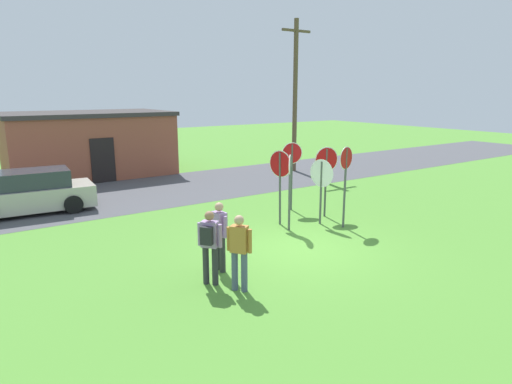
{
  "coord_description": "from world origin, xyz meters",
  "views": [
    {
      "loc": [
        -7.4,
        -8.77,
        4.21
      ],
      "look_at": [
        -0.23,
        1.73,
        1.3
      ],
      "focal_mm": 30.86,
      "sensor_mm": 36.0,
      "label": 1
    }
  ],
  "objects_px": {
    "stop_sign_low_front": "(321,180)",
    "person_holding_notes": "(220,233)",
    "stop_sign_rear_left": "(292,164)",
    "person_on_left": "(210,243)",
    "parked_car_on_street": "(30,193)",
    "stop_sign_tallest": "(290,181)",
    "stop_sign_nearest": "(346,173)",
    "stop_sign_rear_right": "(326,169)",
    "stop_sign_leaning_left": "(280,174)",
    "utility_pole": "(295,94)",
    "person_with_sunhat": "(239,249)"
  },
  "relations": [
    {
      "from": "stop_sign_nearest",
      "to": "stop_sign_tallest",
      "type": "bearing_deg",
      "value": 155.86
    },
    {
      "from": "stop_sign_nearest",
      "to": "person_with_sunhat",
      "type": "relative_size",
      "value": 1.52
    },
    {
      "from": "stop_sign_tallest",
      "to": "person_holding_notes",
      "type": "distance_m",
      "value": 3.73
    },
    {
      "from": "stop_sign_nearest",
      "to": "person_on_left",
      "type": "relative_size",
      "value": 1.52
    },
    {
      "from": "stop_sign_nearest",
      "to": "person_holding_notes",
      "type": "xyz_separation_m",
      "value": [
        -4.96,
        -0.82,
        -0.79
      ]
    },
    {
      "from": "stop_sign_rear_right",
      "to": "person_with_sunhat",
      "type": "height_order",
      "value": "stop_sign_rear_right"
    },
    {
      "from": "person_with_sunhat",
      "to": "stop_sign_rear_left",
      "type": "bearing_deg",
      "value": 41.94
    },
    {
      "from": "stop_sign_rear_right",
      "to": "utility_pole",
      "type": "bearing_deg",
      "value": 57.66
    },
    {
      "from": "parked_car_on_street",
      "to": "stop_sign_rear_right",
      "type": "bearing_deg",
      "value": -37.2
    },
    {
      "from": "stop_sign_low_front",
      "to": "utility_pole",
      "type": "bearing_deg",
      "value": 55.87
    },
    {
      "from": "utility_pole",
      "to": "stop_sign_tallest",
      "type": "height_order",
      "value": "utility_pole"
    },
    {
      "from": "stop_sign_rear_right",
      "to": "stop_sign_leaning_left",
      "type": "distance_m",
      "value": 1.86
    },
    {
      "from": "stop_sign_nearest",
      "to": "person_holding_notes",
      "type": "bearing_deg",
      "value": -170.63
    },
    {
      "from": "parked_car_on_street",
      "to": "stop_sign_low_front",
      "type": "relative_size",
      "value": 2.08
    },
    {
      "from": "stop_sign_rear_left",
      "to": "stop_sign_nearest",
      "type": "bearing_deg",
      "value": -89.16
    },
    {
      "from": "parked_car_on_street",
      "to": "stop_sign_tallest",
      "type": "height_order",
      "value": "stop_sign_tallest"
    },
    {
      "from": "stop_sign_tallest",
      "to": "stop_sign_rear_right",
      "type": "height_order",
      "value": "stop_sign_rear_right"
    },
    {
      "from": "stop_sign_nearest",
      "to": "stop_sign_rear_left",
      "type": "xyz_separation_m",
      "value": [
        -0.04,
        2.6,
        -0.06
      ]
    },
    {
      "from": "stop_sign_leaning_left",
      "to": "person_holding_notes",
      "type": "distance_m",
      "value": 4.17
    },
    {
      "from": "stop_sign_low_front",
      "to": "person_on_left",
      "type": "distance_m",
      "value": 5.6
    },
    {
      "from": "parked_car_on_street",
      "to": "stop_sign_low_front",
      "type": "distance_m",
      "value": 10.21
    },
    {
      "from": "stop_sign_tallest",
      "to": "stop_sign_low_front",
      "type": "xyz_separation_m",
      "value": [
        1.27,
        -0.03,
        -0.11
      ]
    },
    {
      "from": "stop_sign_rear_right",
      "to": "stop_sign_leaning_left",
      "type": "relative_size",
      "value": 1.0
    },
    {
      "from": "stop_sign_low_front",
      "to": "person_holding_notes",
      "type": "height_order",
      "value": "stop_sign_low_front"
    },
    {
      "from": "stop_sign_leaning_left",
      "to": "person_with_sunhat",
      "type": "xyz_separation_m",
      "value": [
        -3.66,
        -3.39,
        -0.72
      ]
    },
    {
      "from": "stop_sign_rear_right",
      "to": "stop_sign_leaning_left",
      "type": "xyz_separation_m",
      "value": [
        -1.86,
        0.12,
        0.01
      ]
    },
    {
      "from": "stop_sign_tallest",
      "to": "person_on_left",
      "type": "bearing_deg",
      "value": -151.69
    },
    {
      "from": "stop_sign_nearest",
      "to": "person_on_left",
      "type": "xyz_separation_m",
      "value": [
        -5.53,
        -1.38,
        -0.76
      ]
    },
    {
      "from": "utility_pole",
      "to": "person_on_left",
      "type": "xyz_separation_m",
      "value": [
        -10.73,
        -10.27,
        -3.12
      ]
    },
    {
      "from": "parked_car_on_street",
      "to": "stop_sign_rear_left",
      "type": "xyz_separation_m",
      "value": [
        7.86,
        -4.94,
        1.0
      ]
    },
    {
      "from": "person_with_sunhat",
      "to": "utility_pole",
      "type": "bearing_deg",
      "value": 46.45
    },
    {
      "from": "parked_car_on_street",
      "to": "person_holding_notes",
      "type": "relative_size",
      "value": 2.61
    },
    {
      "from": "utility_pole",
      "to": "stop_sign_low_front",
      "type": "bearing_deg",
      "value": -124.13
    },
    {
      "from": "utility_pole",
      "to": "stop_sign_rear_left",
      "type": "height_order",
      "value": "utility_pole"
    },
    {
      "from": "utility_pole",
      "to": "person_with_sunhat",
      "type": "height_order",
      "value": "utility_pole"
    },
    {
      "from": "stop_sign_low_front",
      "to": "person_with_sunhat",
      "type": "height_order",
      "value": "stop_sign_low_front"
    },
    {
      "from": "utility_pole",
      "to": "stop_sign_rear_right",
      "type": "distance_m",
      "value": 9.36
    },
    {
      "from": "stop_sign_rear_right",
      "to": "stop_sign_low_front",
      "type": "relative_size",
      "value": 1.13
    },
    {
      "from": "person_with_sunhat",
      "to": "person_holding_notes",
      "type": "distance_m",
      "value": 1.2
    },
    {
      "from": "stop_sign_leaning_left",
      "to": "stop_sign_rear_left",
      "type": "bearing_deg",
      "value": 39.86
    },
    {
      "from": "stop_sign_leaning_left",
      "to": "stop_sign_low_front",
      "type": "bearing_deg",
      "value": -30.92
    },
    {
      "from": "stop_sign_low_front",
      "to": "stop_sign_nearest",
      "type": "bearing_deg",
      "value": -63.57
    },
    {
      "from": "stop_sign_rear_left",
      "to": "person_on_left",
      "type": "height_order",
      "value": "stop_sign_rear_left"
    },
    {
      "from": "person_on_left",
      "to": "person_holding_notes",
      "type": "relative_size",
      "value": 1.0
    },
    {
      "from": "stop_sign_leaning_left",
      "to": "person_on_left",
      "type": "height_order",
      "value": "stop_sign_leaning_left"
    },
    {
      "from": "person_on_left",
      "to": "stop_sign_leaning_left",
      "type": "bearing_deg",
      "value": 34.34
    },
    {
      "from": "person_on_left",
      "to": "stop_sign_rear_left",
      "type": "bearing_deg",
      "value": 35.88
    },
    {
      "from": "parked_car_on_street",
      "to": "stop_sign_nearest",
      "type": "distance_m",
      "value": 10.97
    },
    {
      "from": "utility_pole",
      "to": "stop_sign_nearest",
      "type": "distance_m",
      "value": 10.57
    },
    {
      "from": "stop_sign_leaning_left",
      "to": "stop_sign_low_front",
      "type": "distance_m",
      "value": 1.35
    }
  ]
}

